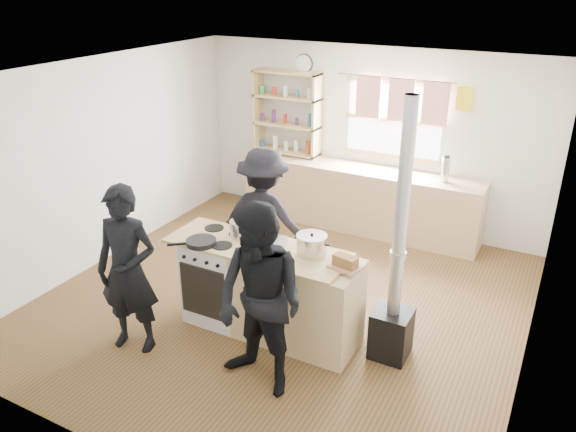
% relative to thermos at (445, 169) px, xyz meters
% --- Properties ---
extents(ground, '(5.00, 5.00, 0.01)m').
position_rel_thermos_xyz_m(ground, '(-1.16, -2.22, -1.07)').
color(ground, brown).
rests_on(ground, ground).
extents(back_counter, '(3.40, 0.55, 0.90)m').
position_rel_thermos_xyz_m(back_counter, '(-1.16, 0.00, -0.61)').
color(back_counter, tan).
rests_on(back_counter, ground).
extents(shelving_unit, '(1.00, 0.28, 1.20)m').
position_rel_thermos_xyz_m(shelving_unit, '(-2.36, 0.12, 0.45)').
color(shelving_unit, tan).
rests_on(shelving_unit, back_counter).
extents(thermos, '(0.10, 0.10, 0.33)m').
position_rel_thermos_xyz_m(thermos, '(0.00, 0.00, 0.00)').
color(thermos, silver).
rests_on(thermos, back_counter).
extents(cooking_island, '(1.97, 0.64, 0.93)m').
position_rel_thermos_xyz_m(cooking_island, '(-1.01, -2.77, -0.60)').
color(cooking_island, white).
rests_on(cooking_island, ground).
extents(skillet_greens, '(0.42, 0.42, 0.05)m').
position_rel_thermos_xyz_m(skillet_greens, '(-1.66, -2.98, -0.11)').
color(skillet_greens, black).
rests_on(skillet_greens, cooking_island).
extents(roast_tray, '(0.35, 0.27, 0.08)m').
position_rel_thermos_xyz_m(roast_tray, '(-1.08, -2.70, -0.09)').
color(roast_tray, silver).
rests_on(roast_tray, cooking_island).
extents(stockpot_stove, '(0.24, 0.24, 0.19)m').
position_rel_thermos_xyz_m(stockpot_stove, '(-1.40, -2.65, -0.05)').
color(stockpot_stove, silver).
rests_on(stockpot_stove, cooking_island).
extents(stockpot_counter, '(0.29, 0.29, 0.22)m').
position_rel_thermos_xyz_m(stockpot_counter, '(-0.61, -2.66, -0.04)').
color(stockpot_counter, silver).
rests_on(stockpot_counter, cooking_island).
extents(bread_board, '(0.32, 0.25, 0.12)m').
position_rel_thermos_xyz_m(bread_board, '(-0.23, -2.77, -0.08)').
color(bread_board, tan).
rests_on(bread_board, cooking_island).
extents(flue_heater, '(0.35, 0.35, 2.50)m').
position_rel_thermos_xyz_m(flue_heater, '(0.19, -2.58, -0.41)').
color(flue_heater, black).
rests_on(flue_heater, ground).
extents(person_near_left, '(0.68, 0.53, 1.66)m').
position_rel_thermos_xyz_m(person_near_left, '(-2.06, -3.59, -0.23)').
color(person_near_left, black).
rests_on(person_near_left, ground).
extents(person_near_right, '(0.96, 0.81, 1.73)m').
position_rel_thermos_xyz_m(person_near_right, '(-0.67, -3.52, -0.20)').
color(person_near_right, black).
rests_on(person_near_right, ground).
extents(person_far, '(1.10, 0.70, 1.63)m').
position_rel_thermos_xyz_m(person_far, '(-1.56, -1.92, -0.25)').
color(person_far, black).
rests_on(person_far, ground).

